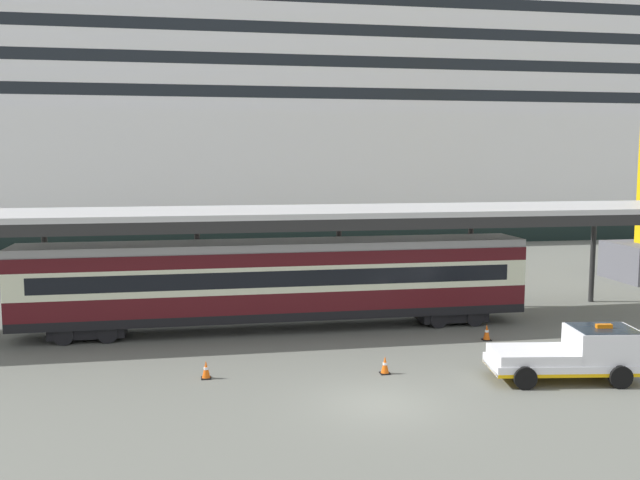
% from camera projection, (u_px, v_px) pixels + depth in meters
% --- Properties ---
extents(ground_plane, '(400.00, 400.00, 0.00)m').
position_uv_depth(ground_plane, '(379.00, 403.00, 22.57)').
color(ground_plane, slate).
extents(cruise_ship, '(148.13, 26.08, 31.44)m').
position_uv_depth(cruise_ship, '(260.00, 128.00, 73.19)').
color(cruise_ship, black).
rests_on(cruise_ship, ground).
extents(platform_canopy, '(42.73, 6.01, 5.54)m').
position_uv_depth(platform_canopy, '(275.00, 215.00, 32.11)').
color(platform_canopy, '#BABABA').
rests_on(platform_canopy, ground).
extents(train_carriage, '(23.15, 2.81, 4.11)m').
position_uv_depth(train_carriage, '(277.00, 280.00, 32.04)').
color(train_carriage, black).
rests_on(train_carriage, ground).
extents(service_truck, '(5.44, 2.83, 2.02)m').
position_uv_depth(service_truck, '(577.00, 353.00, 24.90)').
color(service_truck, white).
rests_on(service_truck, ground).
extents(traffic_cone_near, '(0.36, 0.36, 0.71)m').
position_uv_depth(traffic_cone_near, '(487.00, 332.00, 30.35)').
color(traffic_cone_near, black).
rests_on(traffic_cone_near, ground).
extents(traffic_cone_mid, '(0.36, 0.36, 0.66)m').
position_uv_depth(traffic_cone_mid, '(385.00, 365.00, 25.63)').
color(traffic_cone_mid, black).
rests_on(traffic_cone_mid, ground).
extents(traffic_cone_far, '(0.36, 0.36, 0.66)m').
position_uv_depth(traffic_cone_far, '(206.00, 370.00, 25.07)').
color(traffic_cone_far, black).
rests_on(traffic_cone_far, ground).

